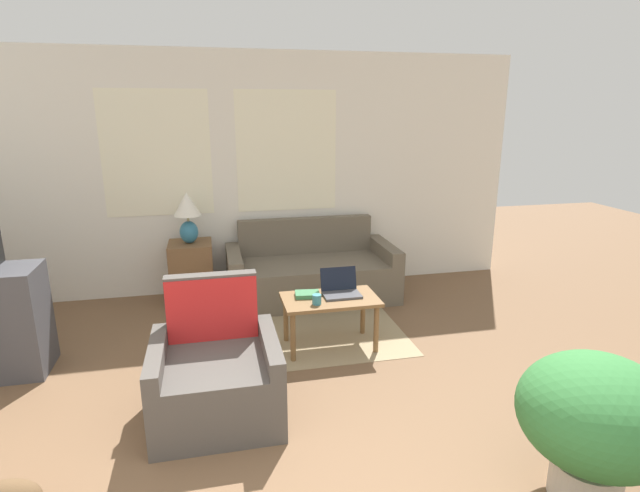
{
  "coord_description": "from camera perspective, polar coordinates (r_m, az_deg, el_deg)",
  "views": [
    {
      "loc": [
        -0.26,
        -1.31,
        2.0
      ],
      "look_at": [
        0.74,
        3.12,
        0.75
      ],
      "focal_mm": 28.0,
      "sensor_mm": 36.0,
      "label": 1
    }
  ],
  "objects": [
    {
      "name": "book_red",
      "position": [
        4.28,
        -1.46,
        -5.54
      ],
      "size": [
        0.22,
        0.18,
        0.04
      ],
      "color": "#3D7A4C",
      "rests_on": "coffee_table"
    },
    {
      "name": "armchair",
      "position": [
        3.52,
        -11.78,
        -14.39
      ],
      "size": [
        0.83,
        0.76,
        0.9
      ],
      "color": "#514C47",
      "rests_on": "ground_plane"
    },
    {
      "name": "couch",
      "position": [
        5.46,
        -1.05,
        -3.19
      ],
      "size": [
        1.79,
        0.85,
        0.82
      ],
      "color": "#665B4C",
      "rests_on": "ground_plane"
    },
    {
      "name": "potted_plant",
      "position": [
        3.03,
        28.98,
        -16.79
      ],
      "size": [
        0.78,
        0.78,
        0.81
      ],
      "color": "#BCB2A3",
      "rests_on": "ground_plane"
    },
    {
      "name": "cup_navy",
      "position": [
        4.11,
        -0.37,
        -6.12
      ],
      "size": [
        0.07,
        0.07,
        0.08
      ],
      "color": "teal",
      "rests_on": "coffee_table"
    },
    {
      "name": "coffee_table",
      "position": [
        4.28,
        1.16,
        -6.74
      ],
      "size": [
        0.81,
        0.47,
        0.45
      ],
      "color": "brown",
      "rests_on": "ground_plane"
    },
    {
      "name": "laptop",
      "position": [
        4.32,
        2.37,
        -4.91
      ],
      "size": [
        0.32,
        0.26,
        0.22
      ],
      "color": "#47474C",
      "rests_on": "coffee_table"
    },
    {
      "name": "side_table",
      "position": [
        5.46,
        -14.43,
        -2.96
      ],
      "size": [
        0.44,
        0.44,
        0.65
      ],
      "color": "brown",
      "rests_on": "ground_plane"
    },
    {
      "name": "rug",
      "position": [
        4.95,
        -0.48,
        -8.38
      ],
      "size": [
        1.46,
        1.87,
        0.01
      ],
      "color": "#9E8966",
      "rests_on": "ground_plane"
    },
    {
      "name": "table_lamp",
      "position": [
        5.29,
        -14.9,
        3.72
      ],
      "size": [
        0.28,
        0.28,
        0.53
      ],
      "color": "teal",
      "rests_on": "side_table"
    },
    {
      "name": "wall_back",
      "position": [
        5.56,
        -10.03,
        8.01
      ],
      "size": [
        6.46,
        0.06,
        2.6
      ],
      "color": "white",
      "rests_on": "ground_plane"
    }
  ]
}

